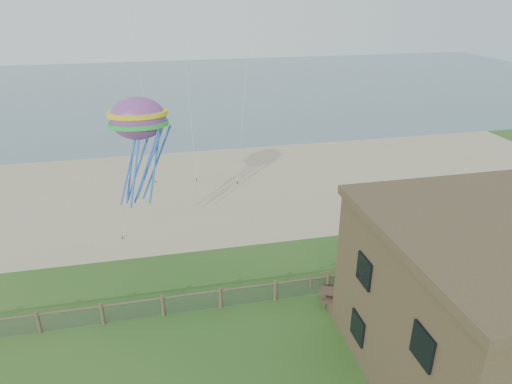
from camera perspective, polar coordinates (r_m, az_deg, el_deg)
The scene contains 6 objects.
sand_beach at distance 38.98m, azimuth -7.85°, elevation 0.27°, with size 72.00×20.00×0.02m, color tan.
ocean at distance 81.21m, azimuth -10.77°, elevation 12.56°, with size 160.00×68.00×0.02m, color slate.
chainlink_fence at distance 24.85m, azimuth -4.45°, elevation -13.20°, with size 36.20×0.20×1.25m, color #4B3A2A, non-canonical shape.
motel_deck at distance 28.64m, azimuth 23.06°, elevation -10.47°, with size 15.00×2.00×0.50m, color brown.
picnic_table at distance 25.56m, azimuth 10.30°, elevation -12.79°, with size 1.89×1.42×0.80m, color brown, non-canonical shape.
octopus_kite at distance 26.70m, azimuth -14.14°, elevation 5.26°, with size 3.31×2.34×6.82m, color #E95324, non-canonical shape.
Camera 1 is at (-2.42, -13.67, 15.55)m, focal length 32.00 mm.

